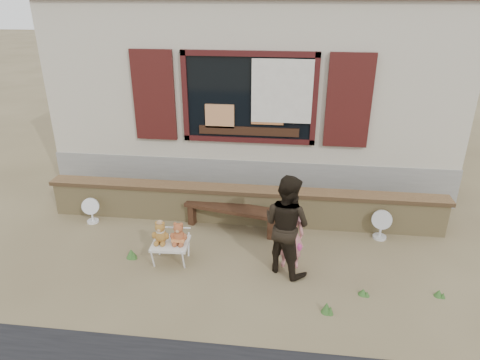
# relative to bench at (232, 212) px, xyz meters

# --- Properties ---
(ground) EXTENTS (80.00, 80.00, 0.00)m
(ground) POSITION_rel_bench_xyz_m (0.15, -0.73, -0.31)
(ground) COLOR brown
(ground) RESTS_ON ground
(shopfront) EXTENTS (8.04, 5.13, 4.00)m
(shopfront) POSITION_rel_bench_xyz_m (0.15, 3.76, 1.68)
(shopfront) COLOR #BFB59B
(shopfront) RESTS_ON ground
(brick_wall) EXTENTS (7.10, 0.36, 0.67)m
(brick_wall) POSITION_rel_bench_xyz_m (0.15, 0.27, 0.03)
(brick_wall) COLOR tan
(brick_wall) RESTS_ON ground
(bench) EXTENTS (1.72, 0.71, 0.43)m
(bench) POSITION_rel_bench_xyz_m (0.00, 0.00, 0.00)
(bench) COLOR black
(bench) RESTS_ON ground
(folding_chair) EXTENTS (0.58, 0.51, 0.34)m
(folding_chair) POSITION_rel_bench_xyz_m (-0.80, -1.12, -0.01)
(folding_chair) COLOR silver
(folding_chair) RESTS_ON ground
(teddy_bear_left) EXTENTS (0.28, 0.24, 0.37)m
(teddy_bear_left) POSITION_rel_bench_xyz_m (-0.94, -1.12, 0.21)
(teddy_bear_left) COLOR brown
(teddy_bear_left) RESTS_ON folding_chair
(teddy_bear_right) EXTENTS (0.28, 0.24, 0.36)m
(teddy_bear_right) POSITION_rel_bench_xyz_m (-0.66, -1.11, 0.21)
(teddy_bear_right) COLOR brown
(teddy_bear_right) RESTS_ON folding_chair
(child) EXTENTS (0.41, 0.27, 1.10)m
(child) POSITION_rel_bench_xyz_m (1.02, -1.02, 0.24)
(child) COLOR pink
(child) RESTS_ON ground
(adult) EXTENTS (0.95, 0.91, 1.54)m
(adult) POSITION_rel_bench_xyz_m (0.95, -1.11, 0.46)
(adult) COLOR black
(adult) RESTS_ON ground
(fan_left) EXTENTS (0.32, 0.21, 0.49)m
(fan_left) POSITION_rel_bench_xyz_m (-2.55, -0.10, -0.07)
(fan_left) COLOR white
(fan_left) RESTS_ON ground
(fan_right) EXTENTS (0.35, 0.23, 0.54)m
(fan_right) POSITION_rel_bench_xyz_m (2.54, -0.02, -0.04)
(fan_right) COLOR silver
(fan_right) RESTS_ON ground
(grass_tufts) EXTENTS (4.68, 1.60, 0.16)m
(grass_tufts) POSITION_rel_bench_xyz_m (0.24, -1.26, -0.25)
(grass_tufts) COLOR #356227
(grass_tufts) RESTS_ON ground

